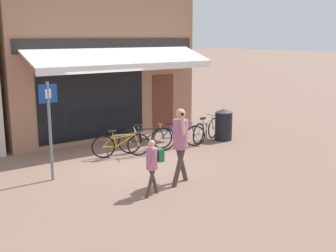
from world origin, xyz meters
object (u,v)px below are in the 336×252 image
Objects in this scene: litter_bin at (224,124)px; parking_sign at (49,121)px; pedestrian_adult at (180,138)px; pedestrian_child at (153,161)px; bicycle_blue at (178,136)px; bicycle_orange at (121,145)px; bicycle_silver at (206,130)px; bicycle_black at (147,139)px.

litter_bin is 6.33m from parking_sign.
pedestrian_child is (-0.95, -0.24, -0.33)m from pedestrian_adult.
bicycle_blue is 1.56× the size of litter_bin.
bicycle_orange is 0.68× the size of parking_sign.
bicycle_silver is at bearing -138.66° from pedestrian_adult.
bicycle_black is 1.37× the size of pedestrian_child.
parking_sign reaches higher than bicycle_silver.
bicycle_black is 1.09m from bicycle_blue.
bicycle_silver is 0.90× the size of pedestrian_adult.
pedestrian_child is at bearing 14.87° from pedestrian_adult.
pedestrian_adult is 0.76× the size of parking_sign.
parking_sign reaches higher than pedestrian_child.
pedestrian_child is 2.79m from parking_sign.
bicycle_silver is 5.20m from pedestrian_child.
pedestrian_adult is 1.03m from pedestrian_child.
litter_bin reaches higher than bicycle_blue.
bicycle_orange reaches higher than bicycle_blue.
litter_bin is (4.79, 2.81, -0.26)m from pedestrian_child.
pedestrian_child is at bearing -149.58° from litter_bin.
bicycle_blue is at bearing -126.04° from pedestrian_adult.
bicycle_blue is at bearing 164.69° from bicycle_silver.
bicycle_blue is 4.57m from parking_sign.
litter_bin is (1.85, -0.10, 0.17)m from bicycle_blue.
bicycle_blue is at bearing 9.43° from bicycle_black.
pedestrian_adult is (-3.25, -2.79, 0.75)m from bicycle_silver.
bicycle_silver is 5.80m from parking_sign.
bicycle_black is at bearing -107.17° from pedestrian_adult.
bicycle_black is at bearing 26.12° from bicycle_orange.
bicycle_black is at bearing -167.78° from bicycle_blue.
bicycle_orange is at bearing 176.94° from litter_bin.
litter_bin is at bearing -40.91° from bicycle_silver.
litter_bin reaches higher than bicycle_black.
bicycle_black is 3.08m from pedestrian_adult.
pedestrian_adult reaches higher than bicycle_black.
bicycle_orange is 0.89× the size of pedestrian_adult.
bicycle_orange is 3.88m from litter_bin.
bicycle_orange is 2.03m from bicycle_blue.
bicycle_silver is (2.33, -0.05, -0.00)m from bicycle_black.
litter_bin is at bearing -145.53° from pedestrian_adult.
bicycle_orange is 0.98× the size of bicycle_blue.
litter_bin reaches higher than bicycle_silver.
bicycle_silver is at bearing 17.17° from bicycle_black.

